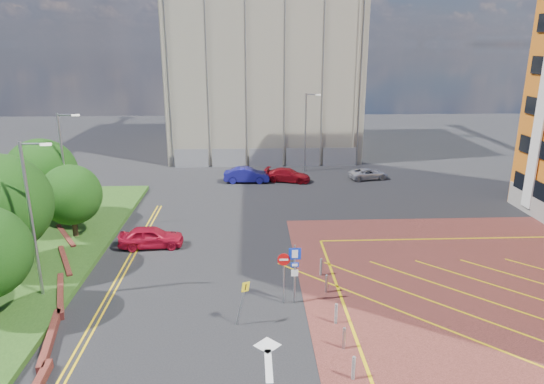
{
  "coord_description": "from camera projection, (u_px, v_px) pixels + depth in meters",
  "views": [
    {
      "loc": [
        -1.62,
        -20.98,
        12.67
      ],
      "look_at": [
        -0.46,
        4.97,
        4.74
      ],
      "focal_mm": 32.0,
      "sensor_mm": 36.0,
      "label": 1
    }
  ],
  "objects": [
    {
      "name": "tree_c",
      "position": [
        71.0,
        195.0,
        31.86
      ],
      "size": [
        4.0,
        4.0,
        4.9
      ],
      "color": "#3D2B1C",
      "rests_on": "grass_bed"
    },
    {
      "name": "tree_b",
      "position": [
        0.0,
        204.0,
        26.7
      ],
      "size": [
        5.6,
        5.6,
        6.74
      ],
      "color": "#3D2B1C",
      "rests_on": "grass_bed"
    },
    {
      "name": "car_silver_back",
      "position": [
        368.0,
        174.0,
        47.44
      ],
      "size": [
        4.11,
        2.5,
        1.06
      ],
      "primitive_type": "imported",
      "rotation": [
        0.0,
        0.0,
        1.77
      ],
      "color": "silver",
      "rests_on": "ground"
    },
    {
      "name": "car_blue_back",
      "position": [
        247.0,
        175.0,
        46.3
      ],
      "size": [
        4.39,
        1.66,
        1.43
      ],
      "primitive_type": "imported",
      "rotation": [
        0.0,
        0.0,
        1.54
      ],
      "color": "navy",
      "rests_on": "ground"
    },
    {
      "name": "car_red_left",
      "position": [
        151.0,
        237.0,
        31.44
      ],
      "size": [
        4.22,
        1.91,
        1.4
      ],
      "primitive_type": "imported",
      "rotation": [
        0.0,
        0.0,
        1.63
      ],
      "color": "#AE0E27",
      "rests_on": "ground"
    },
    {
      "name": "construction_fence",
      "position": [
        275.0,
        157.0,
        52.23
      ],
      "size": [
        21.6,
        0.06,
        2.0
      ],
      "primitive_type": "cube",
      "color": "gray",
      "rests_on": "ground"
    },
    {
      "name": "lamp_left_far",
      "position": [
        65.0,
        166.0,
        33.31
      ],
      "size": [
        1.53,
        0.16,
        8.0
      ],
      "color": "#9EA0A8",
      "rests_on": "grass_bed"
    },
    {
      "name": "lamp_left_near",
      "position": [
        32.0,
        214.0,
        23.84
      ],
      "size": [
        1.53,
        0.16,
        8.0
      ],
      "color": "#9EA0A8",
      "rests_on": "grass_bed"
    },
    {
      "name": "warning_sign",
      "position": [
        243.0,
        298.0,
        22.43
      ],
      "size": [
        0.71,
        0.41,
        2.25
      ],
      "color": "#9EA0A8",
      "rests_on": "ground"
    },
    {
      "name": "ground",
      "position": [
        286.0,
        313.0,
        23.82
      ],
      "size": [
        140.0,
        140.0,
        0.0
      ],
      "primitive_type": "plane",
      "color": "black",
      "rests_on": "ground"
    },
    {
      "name": "retaining_wall",
      "position": [
        57.0,
        295.0,
        25.17
      ],
      "size": [
        6.06,
        20.33,
        0.4
      ],
      "color": "maroon",
      "rests_on": "ground"
    },
    {
      "name": "tree_d",
      "position": [
        42.0,
        174.0,
        34.41
      ],
      "size": [
        5.0,
        5.0,
        6.08
      ],
      "color": "#3D2B1C",
      "rests_on": "grass_bed"
    },
    {
      "name": "car_red_back",
      "position": [
        288.0,
        175.0,
        46.62
      ],
      "size": [
        4.66,
        2.89,
        1.26
      ],
      "primitive_type": "imported",
      "rotation": [
        0.0,
        0.0,
        1.29
      ],
      "color": "maroon",
      "rests_on": "ground"
    },
    {
      "name": "lamp_back",
      "position": [
        306.0,
        129.0,
        49.47
      ],
      "size": [
        1.53,
        0.16,
        8.0
      ],
      "color": "#9EA0A8",
      "rests_on": "ground"
    },
    {
      "name": "sign_cluster",
      "position": [
        291.0,
        268.0,
        24.2
      ],
      "size": [
        1.17,
        0.12,
        3.2
      ],
      "color": "#9EA0A8",
      "rests_on": "ground"
    },
    {
      "name": "bollard_row",
      "position": [
        339.0,
        322.0,
        22.18
      ],
      "size": [
        0.14,
        11.14,
        0.9
      ],
      "color": "#9EA0A8",
      "rests_on": "forecourt"
    },
    {
      "name": "construction_building",
      "position": [
        263.0,
        59.0,
        58.83
      ],
      "size": [
        21.2,
        19.2,
        22.0
      ],
      "primitive_type": "cube",
      "color": "#B6AD95",
      "rests_on": "ground"
    }
  ]
}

